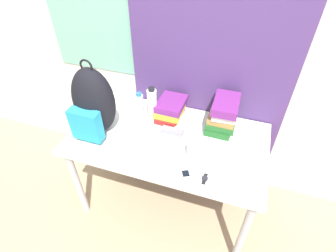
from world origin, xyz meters
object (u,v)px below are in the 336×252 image
sports_bottle (152,105)px  cell_phone (186,174)px  book_stack_center (223,114)px  sunglasses_case (172,132)px  sunscreen_bottle (192,149)px  backpack (93,104)px  water_bottle (140,105)px  book_stack_left (170,109)px  wristwatch (205,179)px

sports_bottle → cell_phone: bearing=-48.7°
book_stack_center → sunglasses_case: bearing=-150.5°
book_stack_center → cell_phone: book_stack_center is taller
book_stack_center → sunscreen_bottle: size_ratio=1.88×
cell_phone → sunglasses_case: sunglasses_case is taller
backpack → water_bottle: backpack is taller
sunglasses_case → water_bottle: bearing=157.8°
backpack → sports_bottle: backpack is taller
book_stack_left → backpack: bearing=-144.4°
sports_bottle → wristwatch: 0.64m
backpack → sports_bottle: size_ratio=1.94×
sunscreen_bottle → wristwatch: 0.20m
sunscreen_bottle → water_bottle: bearing=148.5°
book_stack_left → sunglasses_case: 0.19m
sports_bottle → wristwatch: size_ratio=3.45×
book_stack_center → wristwatch: book_stack_center is taller
backpack → wristwatch: 0.84m
wristwatch → book_stack_center: bearing=88.9°
wristwatch → water_bottle: bearing=143.7°
backpack → book_stack_left: (0.42, 0.30, -0.16)m
sunscreen_bottle → sunglasses_case: bearing=136.6°
sports_bottle → sunglasses_case: sports_bottle is taller
cell_phone → wristwatch: size_ratio=1.46×
book_stack_center → sunscreen_bottle: (-0.13, -0.34, -0.05)m
book_stack_left → cell_phone: size_ratio=2.20×
book_stack_center → sunglasses_case: 0.36m
book_stack_center → sunscreen_bottle: bearing=-110.5°
book_stack_center → sports_bottle: bearing=-171.2°
backpack → sunglasses_case: bearing=14.7°
backpack → sunscreen_bottle: size_ratio=3.66×
water_bottle → book_stack_left: bearing=14.4°
backpack → book_stack_left: backpack is taller
cell_phone → wristwatch: (0.11, 0.01, -0.00)m
book_stack_left → wristwatch: (0.37, -0.48, -0.07)m
backpack → cell_phone: bearing=-15.6°
sports_bottle → book_stack_left: bearing=34.5°
sunscreen_bottle → wristwatch: size_ratio=1.83×
book_stack_left → wristwatch: size_ratio=3.20×
sunglasses_case → book_stack_center: bearing=29.5°
sunglasses_case → backpack: bearing=-165.3°
book_stack_center → wristwatch: (-0.01, -0.48, -0.11)m
sunglasses_case → sports_bottle: bearing=151.7°
book_stack_center → sunglasses_case: book_stack_center is taller
book_stack_left → sunglasses_case: book_stack_left is taller
backpack → sports_bottle: bearing=36.0°
book_stack_left → sports_bottle: 0.14m
sports_bottle → sunscreen_bottle: size_ratio=1.89×
sunscreen_bottle → backpack: bearing=176.7°
sports_bottle → sunglasses_case: 0.23m
water_bottle → sports_bottle: size_ratio=0.72×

